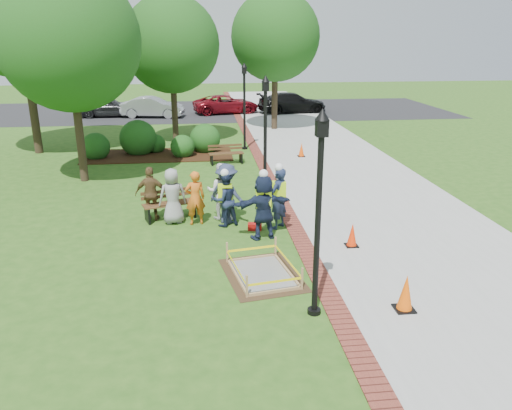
{
  "coord_description": "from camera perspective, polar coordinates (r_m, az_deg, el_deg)",
  "views": [
    {
      "loc": [
        -0.98,
        -11.96,
        5.52
      ],
      "look_at": [
        0.5,
        1.2,
        1.0
      ],
      "focal_mm": 35.0,
      "sensor_mm": 36.0,
      "label": 1
    }
  ],
  "objects": [
    {
      "name": "cone_front",
      "position": [
        11.04,
        16.72,
        -9.68
      ],
      "size": [
        0.42,
        0.42,
        0.82
      ],
      "color": "black",
      "rests_on": "ground"
    },
    {
      "name": "shrub_a",
      "position": [
        24.82,
        -17.72,
        5.1
      ],
      "size": [
        1.32,
        1.32,
        1.32
      ],
      "primitive_type": "sphere",
      "color": "#204A15",
      "rests_on": "ground"
    },
    {
      "name": "cone_far",
      "position": [
        24.01,
        5.21,
        6.26
      ],
      "size": [
        0.34,
        0.34,
        0.67
      ],
      "color": "black",
      "rests_on": "ground"
    },
    {
      "name": "shrub_b",
      "position": [
        25.27,
        -13.18,
        5.73
      ],
      "size": [
        1.79,
        1.79,
        1.79
      ],
      "primitive_type": "sphere",
      "color": "#204A15",
      "rests_on": "ground"
    },
    {
      "name": "parked_car_d",
      "position": [
        38.21,
        4.12,
        10.49
      ],
      "size": [
        2.74,
        5.17,
        1.61
      ],
      "primitive_type": "imported",
      "rotation": [
        0.0,
        0.0,
        1.69
      ],
      "color": "black",
      "rests_on": "ground"
    },
    {
      "name": "ground",
      "position": [
        13.21,
        -1.58,
        -5.86
      ],
      "size": [
        100.0,
        100.0,
        0.0
      ],
      "primitive_type": "plane",
      "color": "#285116",
      "rests_on": "ground"
    },
    {
      "name": "toolbox",
      "position": [
        14.89,
        -0.14,
        -2.49
      ],
      "size": [
        0.44,
        0.29,
        0.2
      ],
      "primitive_type": "cube",
      "rotation": [
        0.0,
        0.0,
        -0.18
      ],
      "color": "#9D0E0C",
      "rests_on": "ground"
    },
    {
      "name": "casual_person_e",
      "position": [
        15.22,
        -3.34,
        1.28
      ],
      "size": [
        0.71,
        0.66,
        1.87
      ],
      "color": "#2C344D",
      "rests_on": "ground"
    },
    {
      "name": "tree_back",
      "position": [
        27.03,
        -9.68,
        17.64
      ],
      "size": [
        4.93,
        4.93,
        7.55
      ],
      "color": "#3D2D1E",
      "rests_on": "ground"
    },
    {
      "name": "lamp_near",
      "position": [
        9.72,
        7.18,
        0.47
      ],
      "size": [
        0.28,
        0.28,
        4.26
      ],
      "color": "black",
      "rests_on": "ground"
    },
    {
      "name": "shrub_e",
      "position": [
        25.43,
        -11.32,
        5.94
      ],
      "size": [
        0.96,
        0.96,
        0.96
      ],
      "primitive_type": "sphere",
      "color": "#204A15",
      "rests_on": "ground"
    },
    {
      "name": "casual_person_a",
      "position": [
        15.42,
        -9.51,
        0.99
      ],
      "size": [
        0.62,
        0.47,
        1.72
      ],
      "color": "gray",
      "rests_on": "ground"
    },
    {
      "name": "hivis_worker_a",
      "position": [
        13.99,
        0.85,
        -0.0
      ],
      "size": [
        0.67,
        0.51,
        2.03
      ],
      "color": "#192641",
      "rests_on": "ground"
    },
    {
      "name": "tree_right",
      "position": [
        30.88,
        2.22,
        18.68
      ],
      "size": [
        5.21,
        5.21,
        8.06
      ],
      "color": "#3D2D1E",
      "rests_on": "ground"
    },
    {
      "name": "bench_far",
      "position": [
        22.65,
        -3.42,
        5.4
      ],
      "size": [
        1.61,
        0.71,
        0.84
      ],
      "color": "#4C2A1A",
      "rests_on": "ground"
    },
    {
      "name": "hivis_worker_b",
      "position": [
        14.78,
        2.57,
        0.97
      ],
      "size": [
        0.67,
        0.7,
        2.0
      ],
      "color": "#181D3F",
      "rests_on": "ground"
    },
    {
      "name": "mulch_bed",
      "position": [
        24.66,
        -11.01,
        5.61
      ],
      "size": [
        7.0,
        3.0,
        0.05
      ],
      "primitive_type": "cube",
      "color": "#381E0F",
      "rests_on": "ground"
    },
    {
      "name": "brick_edging",
      "position": [
        22.8,
        0.65,
        4.87
      ],
      "size": [
        0.5,
        60.0,
        0.03
      ],
      "primitive_type": "cube",
      "color": "maroon",
      "rests_on": "ground"
    },
    {
      "name": "parked_car_a",
      "position": [
        37.62,
        -16.54,
        9.64
      ],
      "size": [
        2.13,
        4.82,
        1.57
      ],
      "primitive_type": "imported",
      "rotation": [
        0.0,
        0.0,
        1.58
      ],
      "color": "#262629",
      "rests_on": "ground"
    },
    {
      "name": "wet_concrete_pad",
      "position": [
        12.11,
        0.73,
        -7.03
      ],
      "size": [
        2.07,
        2.56,
        0.55
      ],
      "color": "#47331E",
      "rests_on": "ground"
    },
    {
      "name": "parked_car_b",
      "position": [
        36.62,
        -11.66,
        9.79
      ],
      "size": [
        2.77,
        5.02,
        1.55
      ],
      "primitive_type": "imported",
      "rotation": [
        0.0,
        0.0,
        1.42
      ],
      "color": "#9A9A9F",
      "rests_on": "ground"
    },
    {
      "name": "casual_person_b",
      "position": [
        15.22,
        -6.96,
        0.79
      ],
      "size": [
        0.59,
        0.43,
        1.68
      ],
      "color": "orange",
      "rests_on": "ground"
    },
    {
      "name": "cone_back",
      "position": [
        13.9,
        10.93,
        -3.44
      ],
      "size": [
        0.35,
        0.35,
        0.68
      ],
      "color": "black",
      "rests_on": "ground"
    },
    {
      "name": "shrub_c",
      "position": [
        24.25,
        -8.35,
        5.48
      ],
      "size": [
        1.14,
        1.14,
        1.14
      ],
      "primitive_type": "sphere",
      "color": "#204A15",
      "rests_on": "ground"
    },
    {
      "name": "tree_left",
      "position": [
        20.41,
        -20.61,
        17.24
      ],
      "size": [
        5.25,
        5.25,
        7.99
      ],
      "color": "#3D2D1E",
      "rests_on": "ground"
    },
    {
      "name": "casual_person_c",
      "position": [
        15.59,
        -4.04,
        1.57
      ],
      "size": [
        0.62,
        0.43,
        1.81
      ],
      "color": "white",
      "rests_on": "ground"
    },
    {
      "name": "parking_lot",
      "position": [
        39.36,
        -5.02,
        10.72
      ],
      "size": [
        36.0,
        12.0,
        0.01
      ],
      "primitive_type": "cube",
      "color": "black",
      "rests_on": "ground"
    },
    {
      "name": "lamp_far",
      "position": [
        25.24,
        -1.34,
        11.92
      ],
      "size": [
        0.28,
        0.28,
        4.26
      ],
      "color": "black",
      "rests_on": "ground"
    },
    {
      "name": "parked_car_c",
      "position": [
        37.87,
        -3.41,
        10.43
      ],
      "size": [
        2.84,
        4.79,
        1.46
      ],
      "primitive_type": "imported",
      "rotation": [
        0.0,
        0.0,
        1.78
      ],
      "color": "maroon",
      "rests_on": "ground"
    },
    {
      "name": "tree_far",
      "position": [
        26.53,
        -25.58,
        20.33
      ],
      "size": [
        6.94,
        6.94,
        10.48
      ],
      "color": "#3D2D1E",
      "rests_on": "ground"
    },
    {
      "name": "hivis_worker_c",
      "position": [
        15.0,
        -3.55,
        0.83
      ],
      "size": [
        0.61,
        0.49,
        1.79
      ],
      "color": "#16183A",
      "rests_on": "ground"
    },
    {
      "name": "sidewalk",
      "position": [
        23.42,
        8.59,
        5.02
      ],
      "size": [
        6.0,
        60.0,
        0.02
      ],
      "primitive_type": "cube",
      "color": "#9E9E99",
      "rests_on": "ground"
    },
    {
      "name": "bench_near",
      "position": [
        15.95,
        -9.79,
        -0.58
      ],
      "size": [
        1.76,
        1.04,
        0.91
      ],
      "color": "brown",
      "rests_on": "ground"
    },
    {
      "name": "shrub_d",
      "position": [
        25.16,
        -5.81,
        6.07
      ],
      "size": [
        1.52,
        1.52,
        1.52
      ],
      "primitive_type": "sphere",
      "color": "#204A15",
      "rests_on": "ground"
    },
    {
      "name": "casual_person_d",
      "position": [
        15.79,
        -11.87,
        1.24
      ],
      "size": [
        0.58,
        0.4,
        1.71
      ],
      "color": "brown",
      "rests_on": "ground"
    },
    {
      "name": "lamp_mid",
      "position": [
        17.37,
        1.07,
        8.76
      ],
      "size": [
        0.28,
        0.28,
        4.26
      ],
      "color": "black",
      "rests_on": "ground"
    }
  ]
}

